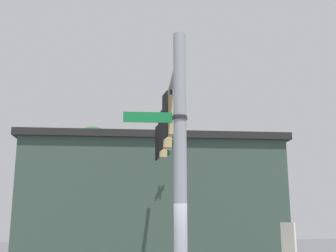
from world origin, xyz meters
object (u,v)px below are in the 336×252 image
traffic_light_mid_inner (167,131)px  street_name_sign (165,118)px  traffic_light_nearest_pole (172,116)px  bird_flying (176,79)px  traffic_light_mid_outer (162,143)px

traffic_light_mid_inner → street_name_sign: size_ratio=0.98×
traffic_light_nearest_pole → bird_flying: bird_flying is taller
traffic_light_mid_outer → bird_flying: size_ratio=3.67×
street_name_sign → traffic_light_mid_inner: bearing=166.2°
bird_flying → traffic_light_mid_outer: bearing=-47.1°
traffic_light_mid_outer → traffic_light_nearest_pole: bearing=-9.1°
street_name_sign → bird_flying: bird_flying is taller
traffic_light_mid_inner → street_name_sign: 4.15m
traffic_light_mid_outer → bird_flying: 2.75m
traffic_light_mid_outer → bird_flying: (-0.60, 0.65, 2.60)m
traffic_light_mid_inner → street_name_sign: traffic_light_mid_inner is taller
traffic_light_mid_outer → street_name_sign: traffic_light_mid_outer is taller
traffic_light_nearest_pole → street_name_sign: 2.23m
traffic_light_mid_outer → street_name_sign: size_ratio=0.98×
traffic_light_mid_inner → traffic_light_mid_outer: size_ratio=1.00×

